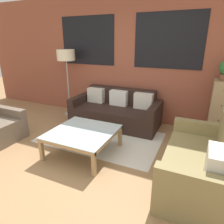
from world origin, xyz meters
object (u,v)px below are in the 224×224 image
object	(u,v)px
settee_vintage	(201,164)
coffee_table	(83,134)
couch_dark	(116,112)
drawer_cabinet	(220,110)
floor_lamp	(66,58)

from	to	relation	value
settee_vintage	coffee_table	distance (m)	1.81
settee_vintage	coffee_table	xyz separation A→B (m)	(-1.81, 0.05, 0.04)
couch_dark	coffee_table	size ratio (longest dim) A/B	1.92
settee_vintage	drawer_cabinet	world-z (taller)	drawer_cabinet
floor_lamp	couch_dark	bearing A→B (deg)	-3.23
couch_dark	floor_lamp	distance (m)	1.75
drawer_cabinet	coffee_table	bearing A→B (deg)	-141.93
drawer_cabinet	couch_dark	bearing A→B (deg)	-174.47
coffee_table	settee_vintage	bearing A→B (deg)	-1.53
couch_dark	settee_vintage	xyz separation A→B (m)	(1.83, -1.45, 0.02)
coffee_table	couch_dark	bearing A→B (deg)	90.70
couch_dark	drawer_cabinet	world-z (taller)	drawer_cabinet
couch_dark	floor_lamp	bearing A→B (deg)	176.77
couch_dark	drawer_cabinet	bearing A→B (deg)	5.53
floor_lamp	drawer_cabinet	bearing A→B (deg)	2.10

